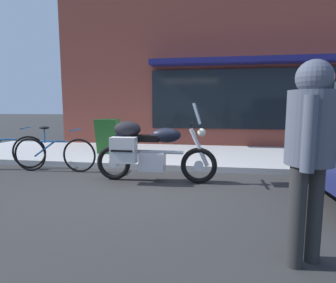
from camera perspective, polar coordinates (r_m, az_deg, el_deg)
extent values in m
plane|color=#2C2C2C|center=(4.59, -3.74, -9.57)|extent=(80.00, 80.00, 0.00)
torus|color=black|center=(4.78, 6.44, -5.02)|extent=(0.63, 0.09, 0.63)
cylinder|color=silver|center=(4.78, 6.44, -5.02)|extent=(0.16, 0.06, 0.16)
torus|color=black|center=(5.09, -11.28, -4.37)|extent=(0.63, 0.09, 0.63)
cylinder|color=silver|center=(5.09, -11.28, -4.37)|extent=(0.16, 0.06, 0.16)
cube|color=silver|center=(4.88, -3.28, -4.14)|extent=(0.44, 0.30, 0.32)
cylinder|color=silver|center=(4.83, -2.72, -2.19)|extent=(1.01, 0.06, 0.06)
ellipsoid|color=black|center=(4.76, -0.38, 1.31)|extent=(0.52, 0.28, 0.26)
cube|color=black|center=(4.85, -5.28, 0.68)|extent=(0.60, 0.24, 0.11)
cube|color=black|center=(4.94, -8.98, 0.52)|extent=(0.28, 0.22, 0.18)
cylinder|color=silver|center=(4.72, 6.50, -1.23)|extent=(0.35, 0.07, 0.67)
cylinder|color=black|center=(4.69, 5.10, 3.65)|extent=(0.04, 0.62, 0.04)
cube|color=silver|center=(4.68, 6.11, 5.84)|extent=(0.15, 0.32, 0.35)
sphere|color=#EAEACC|center=(4.69, 7.03, 1.91)|extent=(0.14, 0.14, 0.14)
cube|color=#BCBCBC|center=(4.72, -9.27, -1.76)|extent=(0.44, 0.20, 0.44)
cube|color=black|center=(4.62, -9.69, -1.97)|extent=(0.37, 0.02, 0.03)
ellipsoid|color=black|center=(4.91, -8.47, 2.59)|extent=(0.48, 0.32, 0.28)
torus|color=black|center=(5.84, -18.03, -2.79)|extent=(0.69, 0.08, 0.69)
torus|color=black|center=(6.33, -26.83, -2.45)|extent=(0.69, 0.08, 0.69)
cylinder|color=#1E5999|center=(6.03, -22.74, 0.00)|extent=(0.58, 0.07, 0.04)
cylinder|color=#1E5999|center=(6.15, -24.40, -1.45)|extent=(0.46, 0.06, 0.33)
cylinder|color=#1E5999|center=(6.11, -24.37, 1.14)|extent=(0.03, 0.03, 0.30)
ellipsoid|color=black|center=(6.10, -24.45, 2.64)|extent=(0.23, 0.11, 0.06)
cylinder|color=#1E5999|center=(5.79, -18.68, 2.30)|extent=(0.06, 0.48, 0.03)
cylinder|color=#282828|center=(2.71, 28.10, -13.02)|extent=(0.14, 0.14, 0.86)
cylinder|color=#282828|center=(2.56, 25.22, -14.01)|extent=(0.14, 0.14, 0.86)
cylinder|color=#474C5B|center=(2.48, 27.67, 2.52)|extent=(0.49, 0.49, 0.60)
sphere|color=#474C5B|center=(2.49, 28.22, 11.72)|extent=(0.28, 0.28, 0.28)
sphere|color=tan|center=(2.49, 29.63, 11.64)|extent=(0.17, 0.17, 0.17)
cylinder|color=#474C5B|center=(2.71, 27.83, 2.21)|extent=(0.10, 0.10, 0.57)
cylinder|color=#474C5B|center=(2.26, 27.38, 1.37)|extent=(0.10, 0.10, 0.57)
cube|color=#1E511E|center=(7.06, -12.86, 0.93)|extent=(0.55, 0.19, 0.89)
cube|color=#1E511E|center=(7.27, -12.22, 1.12)|extent=(0.55, 0.19, 0.89)
torus|color=black|center=(6.63, -27.00, -1.98)|extent=(0.69, 0.22, 0.71)
cylinder|color=#1E5999|center=(6.81, -31.41, 0.35)|extent=(0.59, 0.19, 0.04)
cylinder|color=#1E5999|center=(6.59, -27.67, 2.49)|extent=(0.15, 0.47, 0.03)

